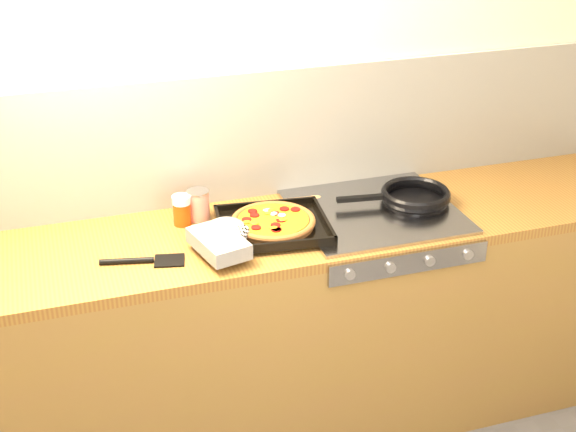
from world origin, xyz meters
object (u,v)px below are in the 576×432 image
object	(u,v)px
pizza_on_tray	(258,227)
frying_pan	(414,196)
juice_glass	(182,210)
tomato_can	(198,205)

from	to	relation	value
pizza_on_tray	frying_pan	world-z (taller)	pizza_on_tray
frying_pan	juice_glass	world-z (taller)	juice_glass
tomato_can	juice_glass	xyz separation A→B (m)	(-0.07, -0.02, -0.00)
frying_pan	pizza_on_tray	bearing A→B (deg)	-173.64
pizza_on_tray	frying_pan	distance (m)	0.64
frying_pan	tomato_can	world-z (taller)	tomato_can
pizza_on_tray	tomato_can	xyz separation A→B (m)	(-0.17, 0.21, 0.02)
pizza_on_tray	tomato_can	distance (m)	0.27
pizza_on_tray	frying_pan	xyz separation A→B (m)	(0.64, 0.07, -0.00)
pizza_on_tray	tomato_can	bearing A→B (deg)	129.03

